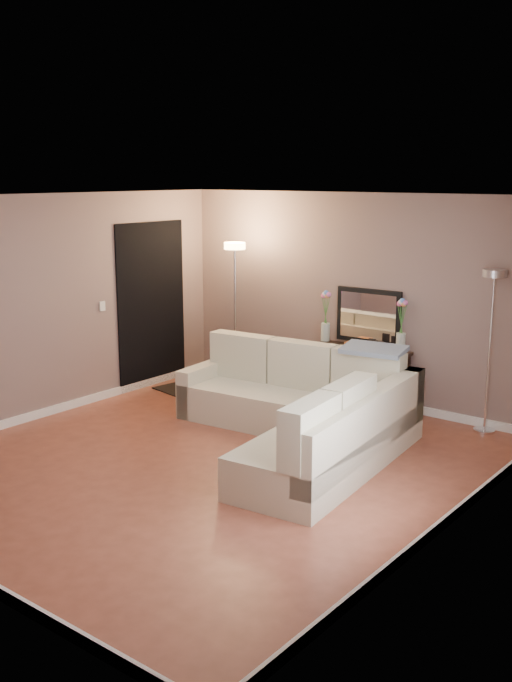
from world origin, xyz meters
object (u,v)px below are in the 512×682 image
Objects in this scene: floor_lamp_lit at (235,287)px; sectional_sofa at (306,412)px; console_table at (355,373)px; floor_lamp_unlit at (492,319)px.

sectional_sofa is at bearing -31.38° from floor_lamp_lit.
floor_lamp_lit is at bearing -169.47° from console_table.
console_table is at bearing 100.90° from sectional_sofa.
floor_lamp_unlit is (1.65, 0.05, 0.86)m from console_table.
floor_lamp_lit is (-1.95, 1.19, 1.03)m from sectional_sofa.
sectional_sofa is 1.53m from console_table.
sectional_sofa is 1.61× the size of floor_lamp_unlit.
floor_lamp_lit reaches higher than floor_lamp_unlit.
sectional_sofa is at bearing -131.26° from floor_lamp_unlit.
floor_lamp_lit is 1.07× the size of floor_lamp_unlit.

